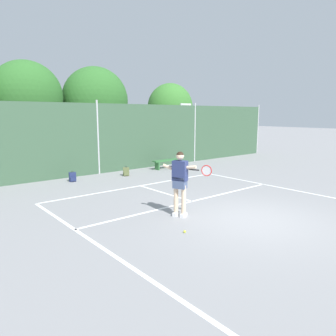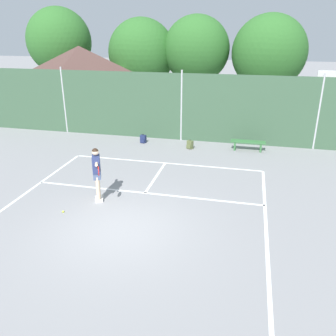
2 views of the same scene
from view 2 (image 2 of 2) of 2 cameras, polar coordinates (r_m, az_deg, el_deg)
ground_plane at (r=10.28m, az=-7.80°, el=-9.98°), size 120.00×120.00×0.00m
court_markings at (r=10.79m, az=-6.59°, el=-8.22°), size 8.30×11.10×0.01m
chainlink_fence at (r=17.81m, az=2.21°, el=9.89°), size 26.09×0.09×3.54m
basketball_hoop at (r=18.93m, az=24.20°, el=10.64°), size 0.90×0.67×3.55m
clubhouse_building at (r=24.81m, az=-14.02°, el=14.01°), size 5.42×4.88×4.36m
treeline_backdrop at (r=26.09m, az=3.84°, el=18.70°), size 27.71×4.52×6.98m
tennis_player at (r=11.55m, az=-11.60°, el=-0.34°), size 0.69×1.31×1.85m
tennis_ball at (r=11.52m, az=-16.83°, el=-6.86°), size 0.07×0.07×0.07m
backpack_navy at (r=17.70m, az=-4.10°, el=4.75°), size 0.31×0.29×0.46m
backpack_olive at (r=16.80m, az=3.61°, el=3.82°), size 0.33×0.33×0.46m
courtside_bench at (r=16.86m, az=12.97°, el=3.96°), size 1.60×0.36×0.48m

